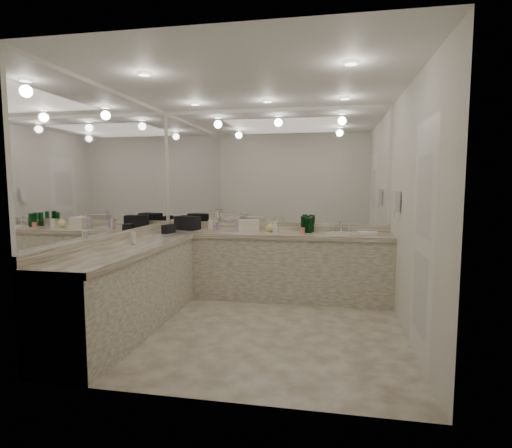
% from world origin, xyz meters
% --- Properties ---
extents(floor, '(3.20, 3.20, 0.00)m').
position_xyz_m(floor, '(0.00, 0.00, 0.00)').
color(floor, beige).
rests_on(floor, ground).
extents(ceiling, '(3.20, 3.20, 0.00)m').
position_xyz_m(ceiling, '(0.00, 0.00, 2.60)').
color(ceiling, white).
rests_on(ceiling, floor).
extents(wall_back, '(3.20, 0.02, 2.60)m').
position_xyz_m(wall_back, '(0.00, 1.50, 1.30)').
color(wall_back, silver).
rests_on(wall_back, floor).
extents(wall_left, '(0.02, 3.00, 2.60)m').
position_xyz_m(wall_left, '(-1.60, 0.00, 1.30)').
color(wall_left, silver).
rests_on(wall_left, floor).
extents(wall_right, '(0.02, 3.00, 2.60)m').
position_xyz_m(wall_right, '(1.60, 0.00, 1.30)').
color(wall_right, silver).
rests_on(wall_right, floor).
extents(vanity_back_base, '(3.20, 0.60, 0.84)m').
position_xyz_m(vanity_back_base, '(0.00, 1.20, 0.42)').
color(vanity_back_base, beige).
rests_on(vanity_back_base, floor).
extents(vanity_back_top, '(3.20, 0.64, 0.06)m').
position_xyz_m(vanity_back_top, '(0.00, 1.19, 0.87)').
color(vanity_back_top, beige).
rests_on(vanity_back_top, vanity_back_base).
extents(vanity_left_base, '(0.60, 2.40, 0.84)m').
position_xyz_m(vanity_left_base, '(-1.30, -0.30, 0.42)').
color(vanity_left_base, beige).
rests_on(vanity_left_base, floor).
extents(vanity_left_top, '(0.64, 2.42, 0.06)m').
position_xyz_m(vanity_left_top, '(-1.29, -0.30, 0.87)').
color(vanity_left_top, beige).
rests_on(vanity_left_top, vanity_left_base).
extents(backsplash_back, '(3.20, 0.04, 0.10)m').
position_xyz_m(backsplash_back, '(0.00, 1.48, 0.95)').
color(backsplash_back, beige).
rests_on(backsplash_back, vanity_back_top).
extents(backsplash_left, '(0.04, 3.00, 0.10)m').
position_xyz_m(backsplash_left, '(-1.58, 0.00, 0.95)').
color(backsplash_left, beige).
rests_on(backsplash_left, vanity_left_top).
extents(mirror_back, '(3.12, 0.01, 1.55)m').
position_xyz_m(mirror_back, '(0.00, 1.49, 1.77)').
color(mirror_back, white).
rests_on(mirror_back, wall_back).
extents(mirror_left, '(0.01, 2.92, 1.55)m').
position_xyz_m(mirror_left, '(-1.59, 0.00, 1.77)').
color(mirror_left, white).
rests_on(mirror_left, wall_left).
extents(sink, '(0.44, 0.44, 0.03)m').
position_xyz_m(sink, '(0.95, 1.20, 0.90)').
color(sink, white).
rests_on(sink, vanity_back_top).
extents(faucet, '(0.24, 0.16, 0.14)m').
position_xyz_m(faucet, '(0.95, 1.41, 0.97)').
color(faucet, silver).
rests_on(faucet, vanity_back_top).
extents(wall_phone, '(0.06, 0.10, 0.24)m').
position_xyz_m(wall_phone, '(1.56, 0.70, 1.35)').
color(wall_phone, white).
rests_on(wall_phone, wall_right).
extents(door, '(0.02, 0.82, 2.10)m').
position_xyz_m(door, '(1.59, -0.50, 1.05)').
color(door, white).
rests_on(door, wall_right).
extents(black_toiletry_bag, '(0.38, 0.30, 0.19)m').
position_xyz_m(black_toiletry_bag, '(-1.20, 1.26, 0.99)').
color(black_toiletry_bag, black).
rests_on(black_toiletry_bag, vanity_back_top).
extents(black_bag_spill, '(0.12, 0.22, 0.11)m').
position_xyz_m(black_bag_spill, '(-1.30, 0.82, 0.96)').
color(black_bag_spill, black).
rests_on(black_bag_spill, vanity_left_top).
extents(cream_cosmetic_case, '(0.33, 0.27, 0.17)m').
position_xyz_m(cream_cosmetic_case, '(-0.31, 1.23, 0.98)').
color(cream_cosmetic_case, beige).
rests_on(cream_cosmetic_case, vanity_back_top).
extents(hand_towel, '(0.24, 0.16, 0.04)m').
position_xyz_m(hand_towel, '(1.28, 1.13, 0.92)').
color(hand_towel, white).
rests_on(hand_towel, vanity_back_top).
extents(lotion_left, '(0.06, 0.06, 0.13)m').
position_xyz_m(lotion_left, '(-1.30, -0.15, 0.97)').
color(lotion_left, white).
rests_on(lotion_left, vanity_left_top).
extents(soap_bottle_a, '(0.10, 0.10, 0.21)m').
position_xyz_m(soap_bottle_a, '(-0.85, 1.21, 1.00)').
color(soap_bottle_a, beige).
rests_on(soap_bottle_a, vanity_back_top).
extents(soap_bottle_b, '(0.12, 0.12, 0.21)m').
position_xyz_m(soap_bottle_b, '(-0.43, 1.22, 1.01)').
color(soap_bottle_b, silver).
rests_on(soap_bottle_b, vanity_back_top).
extents(soap_bottle_c, '(0.15, 0.15, 0.16)m').
position_xyz_m(soap_bottle_c, '(0.00, 1.23, 0.98)').
color(soap_bottle_c, '#E1DE8B').
rests_on(soap_bottle_c, vanity_back_top).
extents(green_bottle_0, '(0.07, 0.07, 0.18)m').
position_xyz_m(green_bottle_0, '(0.46, 1.22, 0.99)').
color(green_bottle_0, '#0C4D1F').
rests_on(green_bottle_0, vanity_back_top).
extents(green_bottle_1, '(0.07, 0.07, 0.21)m').
position_xyz_m(green_bottle_1, '(0.44, 1.33, 1.01)').
color(green_bottle_1, '#0C4D1F').
rests_on(green_bottle_1, vanity_back_top).
extents(green_bottle_2, '(0.06, 0.06, 0.21)m').
position_xyz_m(green_bottle_2, '(0.56, 1.36, 1.00)').
color(green_bottle_2, '#0C4D1F').
rests_on(green_bottle_2, vanity_back_top).
extents(green_bottle_3, '(0.07, 0.07, 0.20)m').
position_xyz_m(green_bottle_3, '(0.53, 1.22, 1.00)').
color(green_bottle_3, '#0C4D1F').
rests_on(green_bottle_3, vanity_back_top).
extents(amenity_bottle_0, '(0.05, 0.05, 0.10)m').
position_xyz_m(amenity_bottle_0, '(-0.76, 1.28, 0.95)').
color(amenity_bottle_0, '#9966B2').
rests_on(amenity_bottle_0, vanity_back_top).
extents(amenity_bottle_1, '(0.06, 0.06, 0.07)m').
position_xyz_m(amenity_bottle_1, '(0.49, 1.35, 0.93)').
color(amenity_bottle_1, '#9966B2').
rests_on(amenity_bottle_1, vanity_back_top).
extents(amenity_bottle_2, '(0.04, 0.04, 0.11)m').
position_xyz_m(amenity_bottle_2, '(-0.27, 1.24, 0.95)').
color(amenity_bottle_2, silver).
rests_on(amenity_bottle_2, vanity_back_top).
extents(amenity_bottle_3, '(0.06, 0.06, 0.07)m').
position_xyz_m(amenity_bottle_3, '(0.44, 1.18, 0.94)').
color(amenity_bottle_3, '#E57F66').
rests_on(amenity_bottle_3, vanity_back_top).
extents(amenity_bottle_4, '(0.06, 0.06, 0.14)m').
position_xyz_m(amenity_bottle_4, '(0.08, 1.12, 0.97)').
color(amenity_bottle_4, white).
rests_on(amenity_bottle_4, vanity_back_top).
extents(amenity_bottle_5, '(0.06, 0.06, 0.09)m').
position_xyz_m(amenity_bottle_5, '(0.51, 1.34, 0.95)').
color(amenity_bottle_5, '#F2D84C').
rests_on(amenity_bottle_5, vanity_back_top).
extents(amenity_bottle_6, '(0.05, 0.05, 0.07)m').
position_xyz_m(amenity_bottle_6, '(-0.27, 1.18, 0.94)').
color(amenity_bottle_6, '#3F3F4C').
rests_on(amenity_bottle_6, vanity_back_top).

